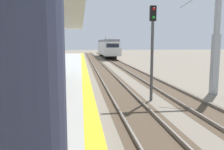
% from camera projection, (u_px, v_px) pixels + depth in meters
% --- Properties ---
extents(station_platform, '(5.00, 80.00, 0.91)m').
position_uv_depth(station_platform, '(44.00, 96.00, 12.34)').
color(station_platform, '#A8A8A3').
rests_on(station_platform, ground).
extents(track_pair_nearest_platform, '(2.34, 120.00, 0.16)m').
position_uv_depth(track_pair_nearest_platform, '(116.00, 88.00, 16.89)').
color(track_pair_nearest_platform, '#4C3D2D').
rests_on(track_pair_nearest_platform, ground).
extents(track_pair_middle, '(2.34, 120.00, 0.16)m').
position_uv_depth(track_pair_middle, '(162.00, 86.00, 17.33)').
color(track_pair_middle, '#4C3D2D').
rests_on(track_pair_middle, ground).
extents(approaching_train, '(2.93, 19.60, 4.76)m').
position_uv_depth(approaching_train, '(107.00, 48.00, 51.87)').
color(approaching_train, silver).
rests_on(approaching_train, ground).
extents(rail_signal_post, '(0.32, 0.34, 5.20)m').
position_uv_depth(rail_signal_post, '(152.00, 44.00, 12.91)').
color(rail_signal_post, '#4C4C4C').
rests_on(rail_signal_post, ground).
extents(catenary_pylon_far_side, '(5.00, 0.40, 7.50)m').
position_uv_depth(catenary_pylon_far_side, '(212.00, 37.00, 14.61)').
color(catenary_pylon_far_side, '#9EA3A8').
rests_on(catenary_pylon_far_side, ground).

